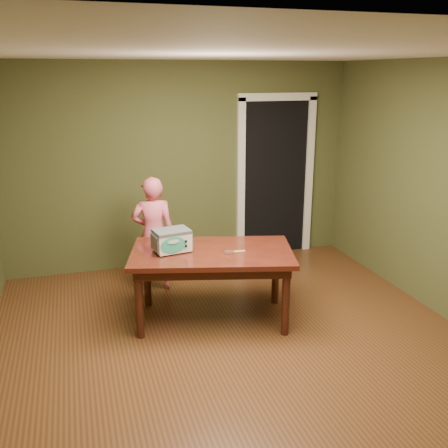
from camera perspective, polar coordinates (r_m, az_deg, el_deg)
name	(u,v)px	position (r m, az deg, el deg)	size (l,w,h in m)	color
floor	(244,357)	(4.65, 2.30, -14.93)	(5.00, 5.00, 0.00)	brown
room_shell	(247,170)	(4.02, 2.59, 6.23)	(4.52, 5.02, 2.61)	#474A27
doorway	(267,175)	(7.15, 4.94, 5.60)	(1.10, 0.66, 2.25)	black
dining_table	(212,260)	(5.01, -1.39, -4.13)	(1.78, 1.28, 0.75)	#38140C
toy_oven	(172,240)	(4.94, -5.99, -1.81)	(0.40, 0.30, 0.23)	#4C4F54
baking_pan	(229,252)	(4.90, 0.61, -3.26)	(0.10, 0.10, 0.02)	silver
spatula	(236,251)	(4.94, 1.41, -3.16)	(0.18, 0.03, 0.01)	#D5C35C
child	(153,234)	(5.79, -8.07, -1.15)	(0.49, 0.32, 1.34)	#E95F77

